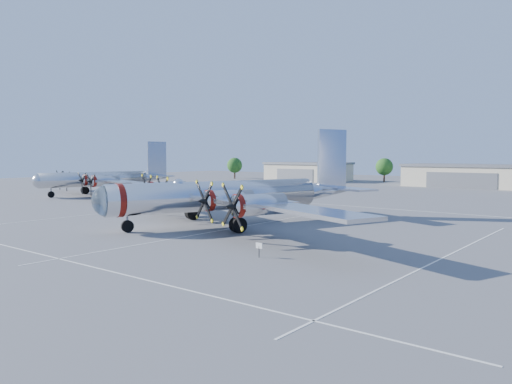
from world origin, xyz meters
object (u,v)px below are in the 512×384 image
Objects in this scene: tree_west at (384,167)px; bomber_west at (102,195)px; hangar_center at (470,175)px; tree_far_west at (235,165)px; hangar_west at (308,171)px; main_bomber_b29 at (230,224)px; info_placard at (259,247)px.

tree_west is 79.54m from bomber_west.
tree_far_west reaches higher than hangar_center.
main_bomber_b29 is (42.75, -82.44, -2.71)m from hangar_west.
main_bomber_b29 is at bearing -75.88° from tree_west.
hangar_center reaches higher than bomber_west.
tree_west is 108.70m from info_placard.
bomber_west is (-2.20, -68.22, -2.71)m from hangar_west.
bomber_west is 35.09× the size of info_placard.
hangar_center is at bearing 3.24° from tree_far_west.
tree_west is 0.17× the size of bomber_west.
hangar_center is at bearing 69.79° from bomber_west.
tree_west is at bearing 14.93° from tree_far_west.
hangar_center is at bearing -0.00° from hangar_west.
hangar_center is at bearing -17.82° from tree_west.
tree_far_west is 46.57m from tree_west.
hangar_west is 3.40× the size of tree_far_west.
hangar_west reaches higher than main_bomber_b29.
info_placard is at bearing -70.52° from tree_west.
hangar_center reaches higher than info_placard.
hangar_center is 83.00m from bomber_west.
info_placard is at bearing -20.52° from main_bomber_b29.
tree_far_west is (-70.00, -3.96, 1.51)m from hangar_center.
hangar_west is at bearing -158.11° from tree_west.
tree_far_west is at bearing -176.76° from hangar_center.
hangar_west is 109.89m from info_placard.
tree_far_west reaches higher than main_bomber_b29.
hangar_west is at bearing 120.28° from info_placard.
bomber_west is at bearing -70.46° from tree_far_west.
main_bomber_b29 is 47.14m from bomber_west.
main_bomber_b29 is at bearing 137.93° from info_placard.
tree_west is at bearing 162.18° from hangar_center.
tree_far_west is 0.14× the size of main_bomber_b29.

